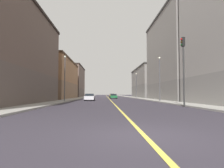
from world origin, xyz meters
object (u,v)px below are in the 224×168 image
at_px(car_green, 113,96).
at_px(car_white, 90,97).
at_px(building_left_mid, 186,58).
at_px(traffic_light_left_near, 183,62).
at_px(street_lamp_right_near, 65,73).
at_px(building_left_far, 154,83).
at_px(building_right_distant, 67,82).
at_px(street_lamp_left_near, 160,74).
at_px(building_right_midblock, 48,79).
at_px(street_lamp_left_far, 136,83).
at_px(car_yellow, 112,95).

height_order(car_green, car_white, car_white).
xyz_separation_m(building_left_mid, traffic_light_left_near, (-8.85, -19.68, -4.23)).
bearing_deg(street_lamp_right_near, building_left_far, 54.85).
bearing_deg(building_left_far, building_right_distant, 163.02).
relative_size(traffic_light_left_near, street_lamp_left_near, 0.98).
bearing_deg(building_left_mid, building_right_distant, 131.62).
relative_size(building_left_mid, building_right_midblock, 0.89).
height_order(building_left_mid, building_right_distant, building_left_mid).
relative_size(building_left_far, car_white, 6.30).
height_order(building_right_midblock, street_lamp_left_near, building_right_midblock).
height_order(traffic_light_left_near, car_white, traffic_light_left_near).
bearing_deg(street_lamp_left_near, street_lamp_left_far, 90.00).
distance_m(building_right_distant, street_lamp_right_near, 42.68).
height_order(building_left_far, building_right_distant, building_right_distant).
height_order(building_left_far, car_white, building_left_far).
height_order(building_left_far, street_lamp_right_near, building_left_far).
bearing_deg(street_lamp_left_near, building_right_distant, 118.27).
height_order(building_right_distant, traffic_light_left_near, building_right_distant).
bearing_deg(building_right_midblock, street_lamp_left_near, -39.68).
relative_size(building_left_mid, building_right_distant, 1.10).
relative_size(building_right_distant, street_lamp_right_near, 2.59).
relative_size(building_left_mid, street_lamp_left_near, 2.93).
height_order(building_right_distant, street_lamp_right_near, building_right_distant).
relative_size(building_right_midblock, street_lamp_left_near, 3.28).
bearing_deg(car_white, car_yellow, 80.46).
relative_size(street_lamp_left_near, street_lamp_right_near, 0.97).
distance_m(building_right_distant, street_lamp_left_near, 48.41).
xyz_separation_m(building_left_far, traffic_light_left_near, (-8.85, -44.91, -0.54)).
xyz_separation_m(building_right_distant, traffic_light_left_near, (21.90, -54.30, -1.36)).
bearing_deg(street_lamp_right_near, building_right_midblock, 113.15).
height_order(building_left_mid, street_lamp_right_near, building_left_mid).
distance_m(building_left_mid, car_green, 21.35).
relative_size(street_lamp_left_far, car_yellow, 1.68).
bearing_deg(car_white, traffic_light_left_near, -59.62).
relative_size(street_lamp_left_far, car_green, 1.57).
relative_size(car_green, car_white, 1.09).
xyz_separation_m(traffic_light_left_near, street_lamp_right_near, (-14.06, 12.37, 0.13)).
height_order(building_left_far, car_green, building_left_far).
relative_size(building_right_midblock, street_lamp_right_near, 3.19).
bearing_deg(car_green, street_lamp_left_near, -73.81).
bearing_deg(car_green, car_white, -108.58).
distance_m(car_green, car_white, 16.38).
distance_m(street_lamp_left_near, car_yellow, 39.72).
bearing_deg(building_left_far, street_lamp_left_far, -126.00).
relative_size(building_right_distant, traffic_light_left_near, 2.72).
distance_m(building_left_mid, car_white, 21.03).
distance_m(traffic_light_left_near, street_lamp_left_near, 11.73).
bearing_deg(street_lamp_left_far, building_right_distant, 138.63).
xyz_separation_m(traffic_light_left_near, street_lamp_left_near, (1.01, 11.68, 0.02)).
xyz_separation_m(car_yellow, car_white, (-5.51, -32.79, 0.00)).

